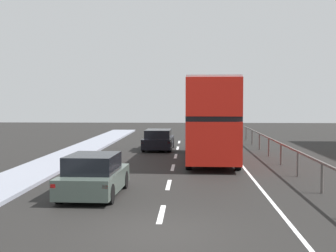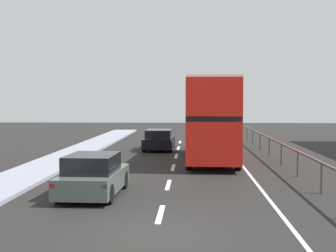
# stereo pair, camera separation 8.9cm
# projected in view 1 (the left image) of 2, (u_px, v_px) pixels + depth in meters

# --- Properties ---
(ground_plane) EXTENTS (74.28, 120.00, 0.10)m
(ground_plane) POSITION_uv_depth(u_px,v_px,m) (157.00, 233.00, 12.20)
(ground_plane) COLOR black
(lane_paint_markings) EXTENTS (3.58, 46.00, 0.01)m
(lane_paint_markings) POSITION_uv_depth(u_px,v_px,m) (222.00, 179.00, 20.22)
(lane_paint_markings) COLOR silver
(lane_paint_markings) RESTS_ON ground
(bridge_side_railing) EXTENTS (0.10, 42.00, 1.10)m
(bridge_side_railing) POSITION_uv_depth(u_px,v_px,m) (298.00, 155.00, 20.90)
(bridge_side_railing) COLOR #524B48
(bridge_side_railing) RESTS_ON ground
(double_decker_bus_red) EXTENTS (2.82, 10.45, 4.38)m
(double_decker_bus_red) POSITION_uv_depth(u_px,v_px,m) (212.00, 117.00, 26.45)
(double_decker_bus_red) COLOR red
(double_decker_bus_red) RESTS_ON ground
(hatchback_car_near) EXTENTS (1.93, 4.23, 1.43)m
(hatchback_car_near) POSITION_uv_depth(u_px,v_px,m) (94.00, 176.00, 16.69)
(hatchback_car_near) COLOR #44514A
(hatchback_car_near) RESTS_ON ground
(sedan_car_ahead) EXTENTS (1.95, 4.53, 1.35)m
(sedan_car_ahead) POSITION_uv_depth(u_px,v_px,m) (158.00, 140.00, 32.36)
(sedan_car_ahead) COLOR black
(sedan_car_ahead) RESTS_ON ground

